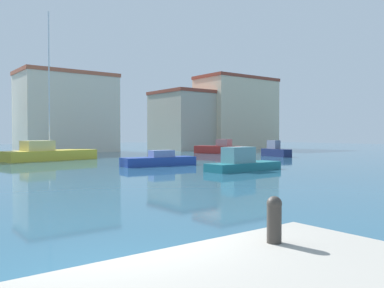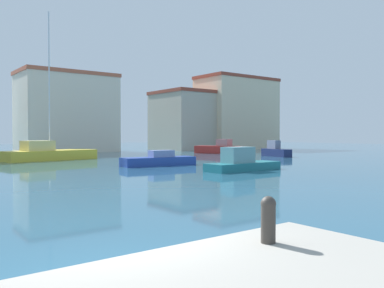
# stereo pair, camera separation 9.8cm
# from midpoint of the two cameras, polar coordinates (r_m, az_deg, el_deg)

# --- Properties ---
(water) EXTENTS (160.00, 160.00, 0.00)m
(water) POSITION_cam_midpoint_polar(r_m,az_deg,el_deg) (31.40, -2.48, -3.05)
(water) COLOR #285670
(water) RESTS_ON ground
(mooring_bollard) EXTENTS (0.22, 0.22, 0.66)m
(mooring_bollard) POSITION_cam_midpoint_polar(r_m,az_deg,el_deg) (5.87, 11.14, -10.09)
(mooring_bollard) COLOR #38332D
(mooring_bollard) RESTS_ON pier_quay
(sailboat_yellow_near_pier) EXTENTS (8.95, 4.45, 13.89)m
(sailboat_yellow_near_pier) POSITION_cam_midpoint_polar(r_m,az_deg,el_deg) (40.35, -19.52, -1.22)
(sailboat_yellow_near_pier) COLOR gold
(sailboat_yellow_near_pier) RESTS_ON water
(motorboat_blue_far_left) EXTENTS (5.97, 2.23, 1.18)m
(motorboat_blue_far_left) POSITION_cam_midpoint_polar(r_m,az_deg,el_deg) (31.51, -4.59, -2.29)
(motorboat_blue_far_left) COLOR #233D93
(motorboat_blue_far_left) RESTS_ON water
(motorboat_navy_outer_mooring) EXTENTS (1.93, 4.19, 1.76)m
(motorboat_navy_outer_mooring) POSITION_cam_midpoint_polar(r_m,az_deg,el_deg) (45.21, 11.73, -0.96)
(motorboat_navy_outer_mooring) COLOR #19234C
(motorboat_navy_outer_mooring) RESTS_ON water
(motorboat_red_center_channel) EXTENTS (4.00, 6.38, 1.82)m
(motorboat_red_center_channel) POSITION_cam_midpoint_polar(r_m,az_deg,el_deg) (51.32, 3.95, -0.64)
(motorboat_red_center_channel) COLOR #B22823
(motorboat_red_center_channel) RESTS_ON water
(motorboat_teal_far_right) EXTENTS (5.74, 1.96, 1.58)m
(motorboat_teal_far_right) POSITION_cam_midpoint_polar(r_m,az_deg,el_deg) (27.30, 7.08, -2.61)
(motorboat_teal_far_right) COLOR #1E707A
(motorboat_teal_far_right) RESTS_ON water
(waterfront_apartments) EXTENTS (12.67, 7.60, 10.82)m
(waterfront_apartments) POSITION_cam_midpoint_polar(r_m,az_deg,el_deg) (58.33, -17.08, 4.26)
(waterfront_apartments) COLOR beige
(waterfront_apartments) RESTS_ON ground
(yacht_club) EXTENTS (12.88, 9.50, 9.19)m
(yacht_club) POSITION_cam_midpoint_polar(r_m,az_deg,el_deg) (65.60, 0.63, 3.28)
(yacht_club) COLOR #B2A893
(yacht_club) RESTS_ON ground
(harbor_office) EXTENTS (13.49, 7.35, 11.90)m
(harbor_office) POSITION_cam_midpoint_polar(r_m,az_deg,el_deg) (68.67, 6.38, 4.32)
(harbor_office) COLOR beige
(harbor_office) RESTS_ON ground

